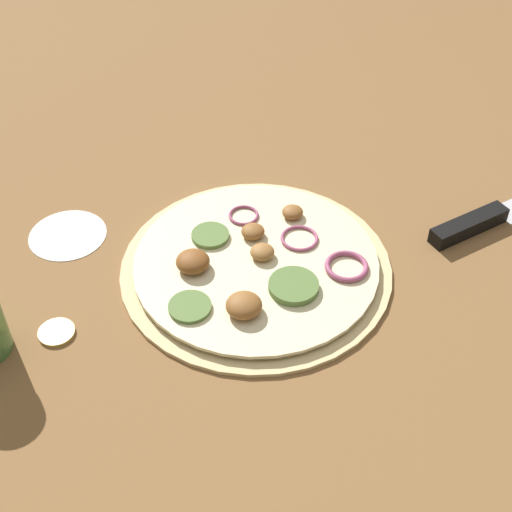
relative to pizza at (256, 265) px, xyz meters
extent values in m
plane|color=brown|center=(0.00, 0.00, -0.01)|extent=(3.00, 3.00, 0.00)
cylinder|color=beige|center=(0.00, 0.00, 0.00)|extent=(0.28, 0.28, 0.01)
cylinder|color=beige|center=(0.00, 0.00, 0.00)|extent=(0.25, 0.25, 0.00)
ellipsoid|color=brown|center=(-0.03, 0.02, 0.01)|extent=(0.03, 0.03, 0.01)
ellipsoid|color=brown|center=(-0.03, 0.08, 0.01)|extent=(0.02, 0.02, 0.01)
cylinder|color=#567538|center=(0.05, 0.01, 0.01)|extent=(0.05, 0.05, 0.01)
torus|color=#A34C70|center=(0.07, 0.06, 0.01)|extent=(0.05, 0.05, 0.01)
torus|color=#934266|center=(-0.06, 0.04, 0.01)|extent=(0.03, 0.03, 0.00)
torus|color=#A34C70|center=(0.01, 0.06, 0.01)|extent=(0.04, 0.04, 0.00)
ellipsoid|color=#996633|center=(0.00, 0.01, 0.01)|extent=(0.03, 0.03, 0.01)
ellipsoid|color=brown|center=(0.04, -0.06, 0.01)|extent=(0.04, 0.04, 0.02)
ellipsoid|color=brown|center=(-0.04, -0.05, 0.01)|extent=(0.03, 0.03, 0.02)
cylinder|color=#567538|center=(0.01, -0.09, 0.01)|extent=(0.04, 0.04, 0.00)
cylinder|color=#567538|center=(-0.06, -0.01, 0.01)|extent=(0.04, 0.04, 0.00)
cube|color=black|center=(0.11, 0.22, 0.00)|extent=(0.04, 0.10, 0.02)
cylinder|color=gold|center=(-0.06, -0.20, 0.00)|extent=(0.04, 0.04, 0.01)
cylinder|color=white|center=(-0.18, -0.12, -0.01)|extent=(0.09, 0.09, 0.00)
camera|label=1|loc=(0.39, -0.36, 0.51)|focal=50.00mm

